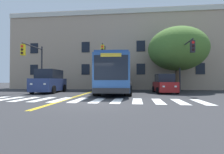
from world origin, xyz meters
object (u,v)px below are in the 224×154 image
traffic_light_far_corner (34,59)px  traffic_light_overhead (104,59)px  city_bus (114,75)px  traffic_light_near_corner (185,57)px  car_navy_near_lane (50,82)px  car_red_far_lane (165,84)px  street_tree_curbside_large (177,49)px

traffic_light_far_corner → traffic_light_overhead: (6.74, 2.20, 0.17)m
city_bus → traffic_light_near_corner: size_ratio=2.12×
city_bus → car_navy_near_lane: city_bus is taller
car_red_far_lane → city_bus: bearing=-174.2°
car_red_far_lane → street_tree_curbside_large: street_tree_curbside_large is taller
city_bus → traffic_light_near_corner: bearing=2.0°
car_red_far_lane → car_navy_near_lane: bearing=-176.7°
street_tree_curbside_large → car_red_far_lane: bearing=-124.3°
traffic_light_far_corner → traffic_light_overhead: traffic_light_overhead is taller
traffic_light_overhead → traffic_light_far_corner: bearing=-161.9°
city_bus → traffic_light_near_corner: traffic_light_near_corner is taller
car_navy_near_lane → traffic_light_near_corner: traffic_light_near_corner is taller
car_navy_near_lane → street_tree_curbside_large: size_ratio=0.57×
car_navy_near_lane → traffic_light_near_corner: 13.37m
traffic_light_overhead → car_navy_near_lane: bearing=-158.6°
traffic_light_far_corner → street_tree_curbside_large: size_ratio=0.54×
car_red_far_lane → traffic_light_near_corner: traffic_light_near_corner is taller
traffic_light_near_corner → traffic_light_overhead: (-7.98, 1.63, 0.09)m
traffic_light_far_corner → city_bus: bearing=2.4°
car_red_far_lane → traffic_light_overhead: (-6.16, 1.37, 2.68)m
city_bus → car_navy_near_lane: size_ratio=2.07×
city_bus → car_red_far_lane: 4.96m
traffic_light_near_corner → traffic_light_overhead: size_ratio=0.97×
car_navy_near_lane → traffic_light_overhead: (5.18, 2.03, 2.43)m
traffic_light_near_corner → street_tree_curbside_large: (0.13, 3.12, 1.30)m
car_red_far_lane → traffic_light_overhead: bearing=167.4°
car_navy_near_lane → street_tree_curbside_large: street_tree_curbside_large is taller
car_red_far_lane → street_tree_curbside_large: (1.95, 2.87, 3.88)m
traffic_light_near_corner → car_navy_near_lane: bearing=-178.3°
car_navy_near_lane → city_bus: bearing=1.5°
car_navy_near_lane → traffic_light_far_corner: 2.76m
car_navy_near_lane → traffic_light_overhead: 6.07m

